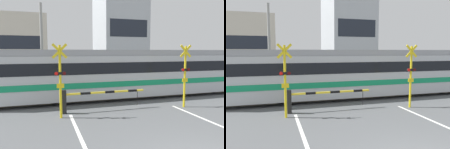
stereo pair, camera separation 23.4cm
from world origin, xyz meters
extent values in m
cube|color=#6B6051|center=(0.00, 8.58, 0.04)|extent=(50.00, 0.10, 0.08)
cube|color=#6B6051|center=(0.00, 10.01, 0.04)|extent=(50.00, 0.10, 0.08)
cube|color=#B7BCC1|center=(2.14, 9.30, 1.47)|extent=(17.93, 2.97, 2.49)
cube|color=gray|center=(2.14, 9.30, 2.90)|extent=(17.75, 2.62, 0.36)
cube|color=#148C59|center=(2.14, 9.30, 1.10)|extent=(17.95, 3.03, 0.32)
cube|color=black|center=(2.14, 9.30, 2.03)|extent=(17.21, 3.02, 0.64)
cylinder|color=black|center=(-3.42, 8.58, 0.38)|extent=(0.76, 0.12, 0.76)
cylinder|color=black|center=(-3.42, 10.01, 0.38)|extent=(0.76, 0.12, 0.76)
cylinder|color=black|center=(7.70, 8.58, 0.38)|extent=(0.76, 0.12, 0.76)
cylinder|color=black|center=(7.70, 10.01, 0.38)|extent=(0.76, 0.12, 0.76)
cube|color=black|center=(-3.03, 6.46, 0.57)|extent=(0.20, 0.20, 1.15)
cube|color=yellow|center=(-0.96, 6.46, 0.93)|extent=(4.15, 0.09, 0.09)
cube|color=black|center=(-2.00, 6.46, 0.93)|extent=(0.50, 0.10, 0.10)
cube|color=black|center=(-0.75, 6.46, 0.93)|extent=(0.50, 0.10, 0.10)
cube|color=black|center=(0.50, 6.46, 0.93)|extent=(0.50, 0.10, 0.10)
cylinder|color=black|center=(0.79, 6.46, 0.51)|extent=(0.02, 0.02, 0.74)
cube|color=black|center=(3.03, 11.92, 0.57)|extent=(0.20, 0.20, 1.15)
cube|color=yellow|center=(0.96, 11.92, 0.93)|extent=(4.15, 0.09, 0.09)
cube|color=black|center=(2.00, 11.92, 0.93)|extent=(0.50, 0.10, 0.10)
cube|color=black|center=(0.75, 11.92, 0.93)|extent=(0.50, 0.10, 0.10)
cube|color=black|center=(-0.50, 11.92, 0.93)|extent=(0.50, 0.10, 0.10)
cylinder|color=black|center=(-0.79, 11.92, 0.51)|extent=(0.02, 0.02, 0.74)
cylinder|color=yellow|center=(-3.23, 5.80, 1.63)|extent=(0.11, 0.11, 3.26)
cube|color=yellow|center=(-3.23, 5.80, 3.00)|extent=(0.68, 0.04, 0.68)
cube|color=yellow|center=(-3.23, 5.80, 3.00)|extent=(0.68, 0.04, 0.68)
cube|color=black|center=(-3.23, 5.80, 2.02)|extent=(0.44, 0.12, 0.12)
cylinder|color=red|center=(-3.40, 5.72, 2.02)|extent=(0.15, 0.03, 0.15)
cylinder|color=#4C0C0C|center=(-3.06, 5.72, 2.02)|extent=(0.15, 0.03, 0.15)
cube|color=yellow|center=(-3.23, 5.78, 1.47)|extent=(0.32, 0.03, 0.20)
cylinder|color=yellow|center=(3.23, 5.80, 1.63)|extent=(0.11, 0.11, 3.26)
cube|color=yellow|center=(3.23, 5.80, 3.00)|extent=(0.68, 0.04, 0.68)
cube|color=yellow|center=(3.23, 5.80, 3.00)|extent=(0.68, 0.04, 0.68)
cube|color=black|center=(3.23, 5.80, 2.02)|extent=(0.44, 0.12, 0.12)
cylinder|color=red|center=(3.06, 5.72, 2.02)|extent=(0.15, 0.03, 0.15)
cylinder|color=#4C0C0C|center=(3.40, 5.72, 2.02)|extent=(0.15, 0.03, 0.15)
cube|color=yellow|center=(3.23, 5.78, 1.47)|extent=(0.32, 0.03, 0.20)
cylinder|color=brown|center=(-1.25, 15.45, 0.42)|extent=(0.13, 0.13, 0.84)
cylinder|color=brown|center=(-1.11, 15.45, 0.42)|extent=(0.13, 0.13, 0.84)
cube|color=#B7B7BC|center=(-1.18, 15.45, 1.18)|extent=(0.38, 0.22, 0.67)
sphere|color=tan|center=(-1.18, 15.45, 1.63)|extent=(0.23, 0.23, 0.23)
cube|color=beige|center=(-7.07, 25.08, 3.59)|extent=(7.37, 7.44, 7.18)
cube|color=#1E232D|center=(-7.07, 21.35, 3.95)|extent=(6.19, 0.03, 1.44)
cube|color=#B2B7BC|center=(6.31, 25.08, 5.32)|extent=(5.84, 7.44, 10.63)
cube|color=#1E232D|center=(6.31, 21.35, 5.85)|extent=(4.91, 0.03, 2.13)
cylinder|color=gray|center=(-3.98, 14.42, 3.39)|extent=(0.22, 0.22, 6.79)
camera|label=1|loc=(-3.95, -4.01, 2.98)|focal=35.00mm
camera|label=2|loc=(-3.72, -4.08, 2.98)|focal=35.00mm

